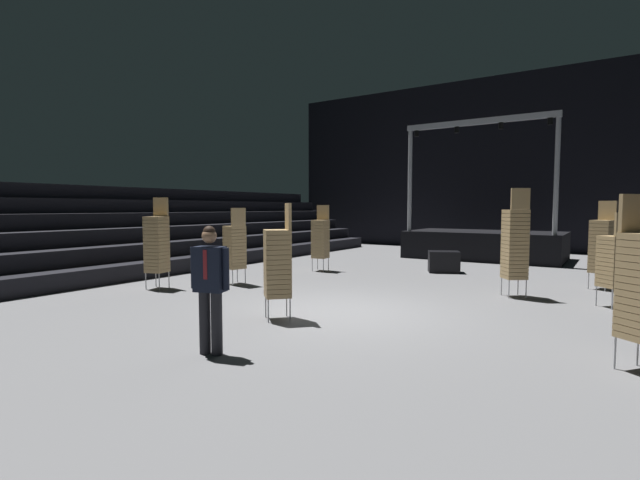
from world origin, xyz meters
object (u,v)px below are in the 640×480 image
object	(u,v)px
chair_stack_front_right	(515,243)
chair_stack_mid_centre	(278,262)
man_with_tie	(210,282)
equipment_road_case	(444,262)
chair_stack_rear_centre	(157,243)
stage_riser	(484,243)
chair_stack_mid_right	(614,260)
chair_stack_rear_left	(602,245)
chair_stack_mid_left	(235,246)
chair_stack_rear_right	(320,238)

from	to	relation	value
chair_stack_front_right	chair_stack_mid_centre	distance (m)	5.44
man_with_tie	equipment_road_case	size ratio (longest dim) A/B	1.93
chair_stack_front_right	chair_stack_rear_centre	world-z (taller)	chair_stack_front_right
chair_stack_mid_centre	equipment_road_case	distance (m)	7.47
stage_riser	chair_stack_mid_right	distance (m)	8.82
chair_stack_mid_centre	chair_stack_rear_left	size ratio (longest dim) A/B	0.96
chair_stack_front_right	chair_stack_mid_centre	xyz separation A→B (m)	(-3.09, -4.48, -0.17)
chair_stack_mid_left	chair_stack_rear_centre	bearing A→B (deg)	157.54
man_with_tie	chair_stack_rear_left	distance (m)	9.60
chair_stack_front_right	chair_stack_mid_centre	bearing A→B (deg)	-159.88
chair_stack_rear_right	chair_stack_mid_left	bearing A→B (deg)	73.77
stage_riser	chair_stack_rear_left	distance (m)	6.81
chair_stack_rear_right	equipment_road_case	xyz separation A→B (m)	(3.34, 1.77, -0.70)
chair_stack_mid_left	equipment_road_case	size ratio (longest dim) A/B	2.18
chair_stack_mid_left	equipment_road_case	bearing A→B (deg)	-22.61
chair_stack_mid_left	chair_stack_rear_left	world-z (taller)	chair_stack_rear_left
chair_stack_rear_right	chair_stack_mid_centre	bearing A→B (deg)	108.32
chair_stack_rear_left	chair_stack_rear_right	xyz separation A→B (m)	(-7.46, -0.95, -0.04)
man_with_tie	chair_stack_rear_right	distance (m)	8.32
chair_stack_rear_right	chair_stack_mid_right	bearing A→B (deg)	162.78
chair_stack_rear_left	chair_stack_rear_centre	bearing A→B (deg)	55.27
chair_stack_rear_centre	chair_stack_rear_left	bearing A→B (deg)	-163.37
stage_riser	chair_stack_rear_right	size ratio (longest dim) A/B	2.75
stage_riser	chair_stack_rear_centre	world-z (taller)	stage_riser
chair_stack_mid_centre	equipment_road_case	size ratio (longest dim) A/B	2.28
equipment_road_case	stage_riser	bearing A→B (deg)	88.91
chair_stack_mid_left	chair_stack_rear_right	xyz separation A→B (m)	(0.48, 3.30, 0.04)
chair_stack_mid_left	equipment_road_case	xyz separation A→B (m)	(3.82, 5.07, -0.66)
chair_stack_front_right	chair_stack_mid_centre	size ratio (longest dim) A/B	1.17
chair_stack_mid_right	chair_stack_rear_left	xyz separation A→B (m)	(-0.26, 2.22, 0.13)
chair_stack_rear_right	equipment_road_case	distance (m)	3.84
man_with_tie	chair_stack_rear_right	bearing A→B (deg)	-83.34
chair_stack_mid_left	chair_stack_rear_centre	xyz separation A→B (m)	(-1.13, -1.51, 0.13)
chair_stack_mid_right	chair_stack_rear_centre	world-z (taller)	chair_stack_rear_centre
chair_stack_mid_centre	chair_stack_mid_left	bearing A→B (deg)	7.67
chair_stack_mid_left	chair_stack_rear_left	distance (m)	9.01
man_with_tie	chair_stack_mid_left	world-z (taller)	chair_stack_mid_left
stage_riser	equipment_road_case	xyz separation A→B (m)	(-0.09, -4.65, -0.28)
chair_stack_mid_centre	chair_stack_front_right	bearing A→B (deg)	-81.19
chair_stack_mid_right	equipment_road_case	xyz separation A→B (m)	(-4.38, 3.04, -0.62)
chair_stack_mid_right	chair_stack_mid_centre	size ratio (longest dim) A/B	0.92
stage_riser	chair_stack_rear_left	bearing A→B (deg)	-53.63
chair_stack_mid_left	chair_stack_rear_right	size ratio (longest dim) A/B	0.96
chair_stack_front_right	chair_stack_mid_left	xyz separation A→B (m)	(-6.35, -2.13, -0.21)
stage_riser	man_with_tie	distance (m)	14.10
chair_stack_mid_left	chair_stack_mid_right	bearing A→B (deg)	-61.71
stage_riser	chair_stack_mid_left	bearing A→B (deg)	-111.92
chair_stack_rear_centre	man_with_tie	bearing A→B (deg)	133.66
equipment_road_case	chair_stack_mid_centre	bearing A→B (deg)	-94.32
man_with_tie	chair_stack_front_right	xyz separation A→B (m)	(2.65, 6.50, 0.21)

